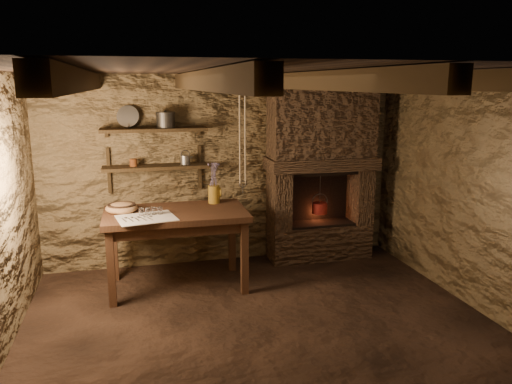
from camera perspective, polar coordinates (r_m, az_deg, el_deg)
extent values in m
plane|color=black|center=(4.93, 0.74, -15.37)|extent=(4.50, 4.50, 0.00)
cube|color=brown|center=(6.41, -3.83, 2.51)|extent=(4.50, 0.04, 2.40)
cube|color=brown|center=(2.71, 11.95, -11.65)|extent=(4.50, 0.04, 2.40)
cube|color=brown|center=(5.51, 24.03, -0.17)|extent=(0.04, 4.00, 2.40)
cube|color=black|center=(4.36, 0.83, 13.77)|extent=(4.50, 4.00, 0.04)
cube|color=black|center=(4.23, -19.66, 11.90)|extent=(0.14, 3.95, 0.16)
cube|color=black|center=(4.26, -5.84, 12.54)|extent=(0.14, 3.95, 0.16)
cube|color=black|center=(4.52, 7.11, 12.49)|extent=(0.14, 3.95, 0.16)
cube|color=black|center=(4.97, 18.18, 11.96)|extent=(0.14, 3.95, 0.16)
cube|color=black|center=(6.14, -11.40, 2.81)|extent=(1.25, 0.30, 0.04)
cube|color=black|center=(6.09, -11.58, 6.99)|extent=(1.25, 0.30, 0.04)
cube|color=#34241A|center=(6.76, 7.19, -5.56)|extent=(1.35, 0.45, 0.45)
cube|color=#34241A|center=(6.42, 2.65, -0.87)|extent=(0.23, 0.45, 0.75)
cube|color=#34241A|center=(6.82, 11.73, -0.33)|extent=(0.23, 0.45, 0.75)
cube|color=#34241A|center=(6.49, 7.54, 3.27)|extent=(1.43, 0.51, 0.16)
cube|color=#34241A|center=(6.45, 7.58, 8.14)|extent=(1.35, 0.45, 0.94)
cube|color=black|center=(6.78, 6.73, -0.24)|extent=(0.90, 0.06, 0.75)
cube|color=#361F13|center=(5.64, -9.17, -2.49)|extent=(1.58, 0.92, 0.07)
cube|color=#361F13|center=(5.67, -9.14, -3.48)|extent=(1.44, 0.78, 0.11)
cube|color=white|center=(5.38, -12.41, -2.93)|extent=(0.66, 0.57, 0.01)
cylinder|color=olive|center=(5.93, -4.82, -0.26)|extent=(0.14, 0.14, 0.21)
torus|color=olive|center=(5.94, -4.14, -0.02)|extent=(0.02, 0.12, 0.12)
ellipsoid|color=#9D6E44|center=(5.72, -15.10, -1.79)|extent=(0.46, 0.46, 0.12)
cylinder|color=#2F2D2A|center=(6.08, -10.28, 8.01)|extent=(0.28, 0.28, 0.16)
cylinder|color=gray|center=(6.17, -14.41, 8.35)|extent=(0.29, 0.18, 0.26)
cylinder|color=#592911|center=(6.13, -13.83, 3.28)|extent=(0.11, 0.11, 0.09)
cylinder|color=maroon|center=(6.58, 7.27, -1.84)|extent=(0.25, 0.25, 0.14)
torus|color=#2F2D2A|center=(6.56, 7.29, -1.12)|extent=(0.22, 0.01, 0.22)
cylinder|color=#2F2D2A|center=(6.53, 7.33, 0.29)|extent=(0.01, 0.01, 0.44)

